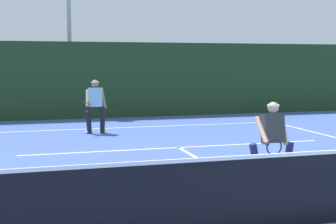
% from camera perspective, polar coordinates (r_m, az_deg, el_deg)
% --- Properties ---
extents(ground_plane, '(80.00, 80.00, 0.00)m').
position_cam_1_polar(ground_plane, '(7.22, 16.68, -12.50)').
color(ground_plane, '#445FAB').
extents(court_line_baseline_far, '(9.98, 0.10, 0.01)m').
position_cam_1_polar(court_line_baseline_far, '(16.82, -3.02, -1.75)').
color(court_line_baseline_far, white).
rests_on(court_line_baseline_far, ground_plane).
extents(court_line_service, '(8.13, 0.10, 0.01)m').
position_cam_1_polar(court_line_service, '(12.81, 1.24, -4.17)').
color(court_line_service, white).
rests_on(court_line_service, ground_plane).
extents(court_line_centre, '(0.10, 6.40, 0.01)m').
position_cam_1_polar(court_line_centre, '(9.95, 6.61, -7.16)').
color(court_line_centre, white).
rests_on(court_line_centre, ground_plane).
extents(tennis_net, '(10.93, 0.09, 1.08)m').
position_cam_1_polar(tennis_net, '(7.07, 16.81, -8.43)').
color(tennis_net, '#1E4723').
rests_on(tennis_net, ground_plane).
extents(player_near, '(0.91, 0.84, 1.52)m').
position_cam_1_polar(player_near, '(9.14, 12.13, -3.15)').
color(player_near, '#1E234C').
rests_on(player_near, ground_plane).
extents(player_far, '(0.87, 0.88, 1.69)m').
position_cam_1_polar(player_far, '(15.35, -8.52, 0.94)').
color(player_far, black).
rests_on(player_far, ground_plane).
extents(back_fence_windscreen, '(22.17, 0.12, 3.02)m').
position_cam_1_polar(back_fence_windscreen, '(19.70, -5.08, 3.76)').
color(back_fence_windscreen, '#1F381C').
rests_on(back_fence_windscreen, ground_plane).
extents(light_pole, '(0.55, 0.44, 6.87)m').
position_cam_1_polar(light_pole, '(20.84, -11.53, 11.34)').
color(light_pole, '#9EA39E').
rests_on(light_pole, ground_plane).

